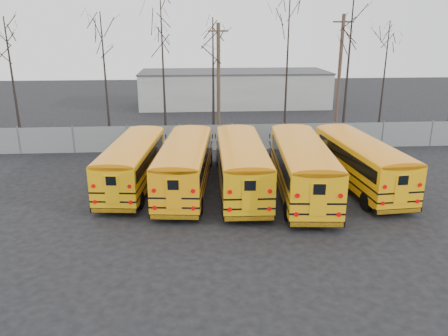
{
  "coord_description": "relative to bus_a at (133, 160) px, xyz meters",
  "views": [
    {
      "loc": [
        -2.9,
        -20.69,
        9.17
      ],
      "look_at": [
        -1.28,
        2.52,
        1.6
      ],
      "focal_mm": 35.0,
      "sensor_mm": 36.0,
      "label": 1
    }
  ],
  "objects": [
    {
      "name": "ground",
      "position": [
        6.53,
        -4.2,
        -1.69
      ],
      "size": [
        120.0,
        120.0,
        0.0
      ],
      "primitive_type": "plane",
      "color": "black",
      "rests_on": "ground"
    },
    {
      "name": "utility_pole_right",
      "position": [
        17.0,
        14.9,
        3.56
      ],
      "size": [
        1.82,
        0.37,
        10.23
      ],
      "rotation": [
        0.0,
        0.0,
        -0.13
      ],
      "color": "#4F392D",
      "rests_on": "ground"
    },
    {
      "name": "utility_pole_left",
      "position": [
        5.68,
        10.83,
        3.16
      ],
      "size": [
        1.63,
        0.66,
        9.45
      ],
      "rotation": [
        0.0,
        0.0,
        0.33
      ],
      "color": "#453727",
      "rests_on": "ground"
    },
    {
      "name": "bus_d",
      "position": [
        9.6,
        -1.9,
        0.17
      ],
      "size": [
        3.53,
        11.51,
        3.17
      ],
      "rotation": [
        0.0,
        0.0,
        -0.08
      ],
      "color": "black",
      "rests_on": "ground"
    },
    {
      "name": "bus_b",
      "position": [
        3.07,
        -0.83,
        0.08
      ],
      "size": [
        3.55,
        10.98,
        3.02
      ],
      "rotation": [
        0.0,
        0.0,
        -0.1
      ],
      "color": "black",
      "rests_on": "ground"
    },
    {
      "name": "tree_4",
      "position": [
        11.8,
        13.38,
        4.79
      ],
      "size": [
        0.26,
        0.26,
        12.95
      ],
      "primitive_type": "cone",
      "color": "black",
      "rests_on": "ground"
    },
    {
      "name": "bus_e",
      "position": [
        13.33,
        -0.93,
        0.06
      ],
      "size": [
        3.25,
        10.79,
        2.98
      ],
      "rotation": [
        0.0,
        0.0,
        0.08
      ],
      "color": "black",
      "rests_on": "ground"
    },
    {
      "name": "tree_2",
      "position": [
        1.22,
        11.64,
        4.03
      ],
      "size": [
        0.26,
        0.26,
        11.43
      ],
      "primitive_type": "cone",
      "color": "black",
      "rests_on": "ground"
    },
    {
      "name": "bus_c",
      "position": [
        6.28,
        -1.16,
        0.1
      ],
      "size": [
        2.76,
        11.0,
        3.06
      ],
      "rotation": [
        0.0,
        0.0,
        -0.02
      ],
      "color": "black",
      "rests_on": "ground"
    },
    {
      "name": "fence",
      "position": [
        6.53,
        7.8,
        -0.69
      ],
      "size": [
        40.0,
        0.04,
        2.0
      ],
      "primitive_type": "cube",
      "color": "gray",
      "rests_on": "ground"
    },
    {
      "name": "distant_building",
      "position": [
        8.53,
        27.8,
        0.31
      ],
      "size": [
        22.0,
        8.0,
        4.0
      ],
      "primitive_type": "cube",
      "color": "#BBBBB6",
      "rests_on": "ground"
    },
    {
      "name": "tree_6",
      "position": [
        19.57,
        11.1,
        3.12
      ],
      "size": [
        0.26,
        0.26,
        9.61
      ],
      "primitive_type": "cone",
      "color": "black",
      "rests_on": "ground"
    },
    {
      "name": "tree_5",
      "position": [
        16.54,
        11.44,
        4.43
      ],
      "size": [
        0.26,
        0.26,
        12.23
      ],
      "primitive_type": "cone",
      "color": "black",
      "rests_on": "ground"
    },
    {
      "name": "bus_a",
      "position": [
        0.0,
        0.0,
        0.0
      ],
      "size": [
        3.42,
        10.48,
        2.88
      ],
      "rotation": [
        0.0,
        0.0,
        -0.1
      ],
      "color": "black",
      "rests_on": "ground"
    },
    {
      "name": "tree_3",
      "position": [
        5.29,
        11.53,
        3.25
      ],
      "size": [
        0.26,
        0.26,
        9.87
      ],
      "primitive_type": "cone",
      "color": "black",
      "rests_on": "ground"
    },
    {
      "name": "tree_1",
      "position": [
        -3.79,
        13.2,
        3.47
      ],
      "size": [
        0.26,
        0.26,
        10.33
      ],
      "primitive_type": "cone",
      "color": "black",
      "rests_on": "ground"
    },
    {
      "name": "tree_0",
      "position": [
        -11.02,
        12.16,
        3.27
      ],
      "size": [
        0.26,
        0.26,
        9.93
      ],
      "primitive_type": "cone",
      "color": "black",
      "rests_on": "ground"
    }
  ]
}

